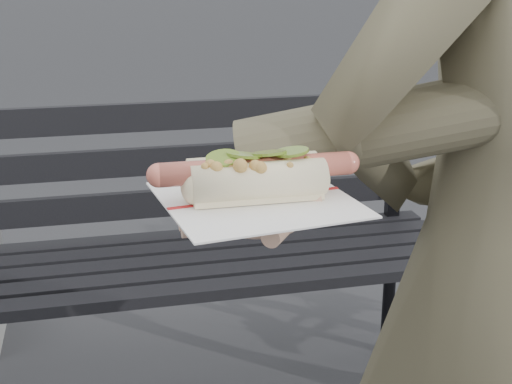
# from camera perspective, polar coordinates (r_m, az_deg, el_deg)

# --- Properties ---
(park_bench) EXTENTS (1.50, 0.44, 0.88)m
(park_bench) POSITION_cam_1_polar(r_m,az_deg,el_deg) (2.00, -6.04, -3.37)
(park_bench) COLOR black
(park_bench) RESTS_ON ground
(person) EXTENTS (0.64, 0.45, 1.64)m
(person) POSITION_cam_1_polar(r_m,az_deg,el_deg) (1.07, 19.35, -7.04)
(person) COLOR brown
(person) RESTS_ON ground
(held_hotdog) EXTENTS (0.62, 0.32, 0.20)m
(held_hotdog) POSITION_cam_1_polar(r_m,az_deg,el_deg) (0.86, 11.32, 4.49)
(held_hotdog) COLOR brown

